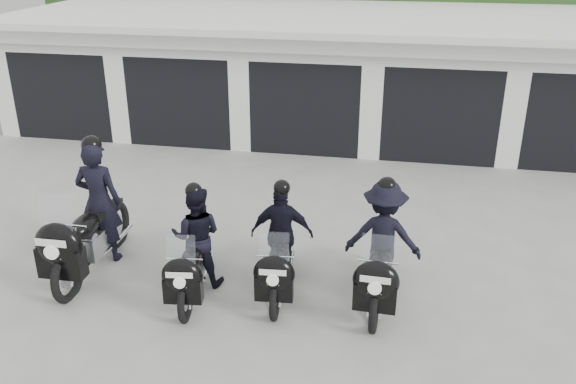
% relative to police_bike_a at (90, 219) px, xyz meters
% --- Properties ---
extents(ground, '(80.00, 80.00, 0.00)m').
position_rel_police_bike_a_xyz_m(ground, '(2.37, 0.44, -0.86)').
color(ground, '#9E9E98').
rests_on(ground, ground).
extents(garage_block, '(16.40, 6.80, 2.96)m').
position_rel_police_bike_a_xyz_m(garage_block, '(2.37, 8.49, 0.56)').
color(garage_block, white).
rests_on(garage_block, ground).
extents(background_vegetation, '(20.00, 3.90, 5.80)m').
position_rel_police_bike_a_xyz_m(background_vegetation, '(2.74, 13.35, 1.91)').
color(background_vegetation, '#1C3D16').
rests_on(background_vegetation, ground).
extents(police_bike_a, '(0.75, 2.49, 2.17)m').
position_rel_police_bike_a_xyz_m(police_bike_a, '(0.00, 0.00, 0.00)').
color(police_bike_a, black).
rests_on(police_bike_a, ground).
extents(police_bike_b, '(0.84, 1.95, 1.70)m').
position_rel_police_bike_a_xyz_m(police_bike_b, '(1.77, -0.27, -0.14)').
color(police_bike_b, black).
rests_on(police_bike_b, ground).
extents(police_bike_c, '(0.98, 1.97, 1.72)m').
position_rel_police_bike_a_xyz_m(police_bike_c, '(3.00, 0.04, -0.13)').
color(police_bike_c, black).
rests_on(police_bike_c, ground).
extents(police_bike_d, '(1.13, 2.13, 1.86)m').
position_rel_police_bike_a_xyz_m(police_bike_d, '(4.48, 0.10, -0.07)').
color(police_bike_d, black).
rests_on(police_bike_d, ground).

